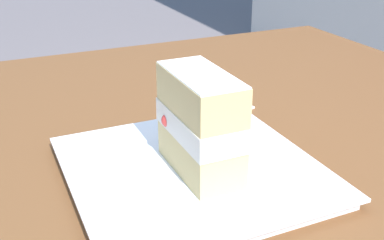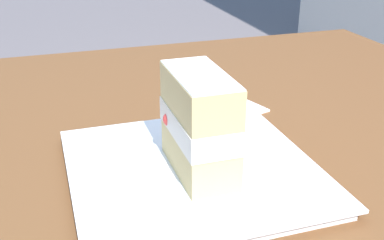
{
  "view_description": "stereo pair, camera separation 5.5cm",
  "coord_description": "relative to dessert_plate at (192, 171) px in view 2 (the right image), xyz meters",
  "views": [
    {
      "loc": [
        0.38,
        -0.38,
        1.05
      ],
      "look_at": [
        -0.08,
        -0.17,
        0.83
      ],
      "focal_mm": 44.89,
      "sensor_mm": 36.0,
      "label": 1
    },
    {
      "loc": [
        0.4,
        -0.33,
        1.05
      ],
      "look_at": [
        -0.08,
        -0.17,
        0.83
      ],
      "focal_mm": 44.89,
      "sensor_mm": 36.0,
      "label": 2
    }
  ],
  "objects": [
    {
      "name": "paper_napkin",
      "position": [
        -0.2,
        0.12,
        -0.01
      ],
      "size": [
        0.15,
        0.13,
        0.0
      ],
      "color": "white",
      "rests_on": "patio_table"
    },
    {
      "name": "dessert_plate",
      "position": [
        0.0,
        0.0,
        0.0
      ],
      "size": [
        0.29,
        0.29,
        0.02
      ],
      "color": "white",
      "rests_on": "patio_table"
    },
    {
      "name": "cake_slice",
      "position": [
        0.01,
        0.0,
        0.07
      ],
      "size": [
        0.13,
        0.07,
        0.12
      ],
      "color": "#E0C17A",
      "rests_on": "dessert_plate"
    }
  ]
}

